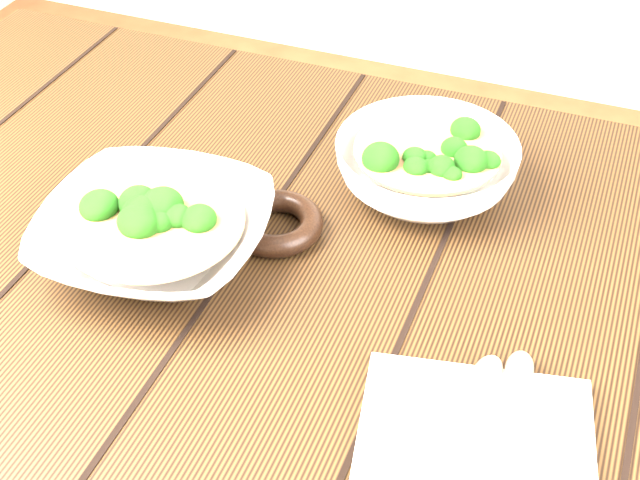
% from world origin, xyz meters
% --- Properties ---
extents(table, '(1.20, 0.80, 0.75)m').
position_xyz_m(table, '(0.00, 0.00, 0.63)').
color(table, '#36220F').
rests_on(table, ground).
extents(soup_bowl_front, '(0.26, 0.26, 0.07)m').
position_xyz_m(soup_bowl_front, '(-0.10, -0.05, 0.78)').
color(soup_bowl_front, silver).
rests_on(soup_bowl_front, table).
extents(soup_bowl_back, '(0.26, 0.26, 0.08)m').
position_xyz_m(soup_bowl_back, '(0.13, 0.17, 0.79)').
color(soup_bowl_back, silver).
rests_on(soup_bowl_back, table).
extents(trivet, '(0.12, 0.12, 0.03)m').
position_xyz_m(trivet, '(0.00, 0.03, 0.76)').
color(trivet, black).
rests_on(trivet, table).
extents(napkin, '(0.23, 0.20, 0.01)m').
position_xyz_m(napkin, '(0.28, -0.17, 0.76)').
color(napkin, '#ECE2C4').
rests_on(napkin, table).
extents(spoon_left, '(0.03, 0.17, 0.01)m').
position_xyz_m(spoon_left, '(0.26, -0.13, 0.76)').
color(spoon_left, '#A59F92').
rests_on(spoon_left, napkin).
extents(spoon_right, '(0.03, 0.17, 0.01)m').
position_xyz_m(spoon_right, '(0.30, -0.11, 0.76)').
color(spoon_right, '#A59F92').
rests_on(spoon_right, napkin).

